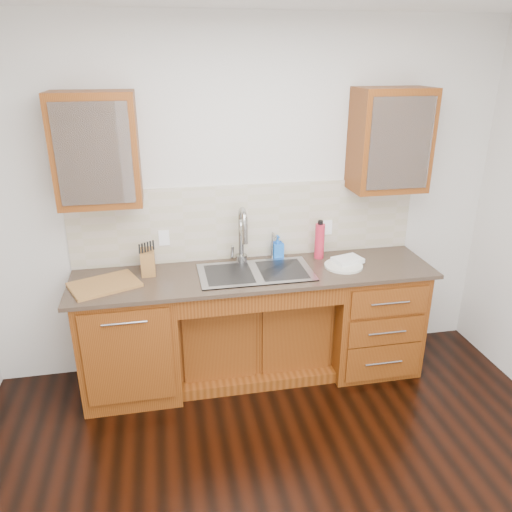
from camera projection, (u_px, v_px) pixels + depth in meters
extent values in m
cube|color=silver|center=(246.00, 202.00, 3.89)|extent=(4.00, 0.10, 2.70)
cube|color=#593014|center=(131.00, 339.00, 3.73)|extent=(0.70, 0.62, 0.88)
cube|color=#593014|center=(253.00, 330.00, 4.02)|extent=(1.20, 0.44, 0.70)
cube|color=#593014|center=(369.00, 315.00, 4.07)|extent=(0.70, 0.62, 0.88)
cube|color=#84705B|center=(255.00, 274.00, 3.72)|extent=(2.70, 0.65, 0.03)
cube|color=beige|center=(248.00, 222.00, 3.89)|extent=(2.70, 0.02, 0.59)
cube|color=#9E9EA5|center=(256.00, 283.00, 3.73)|extent=(0.84, 0.46, 0.19)
cylinder|color=#999993|center=(241.00, 238.00, 3.82)|extent=(0.04, 0.04, 0.40)
cylinder|color=#999993|center=(272.00, 245.00, 3.91)|extent=(0.02, 0.02, 0.24)
cube|color=#593014|center=(97.00, 150.00, 3.32)|extent=(0.55, 0.34, 0.75)
cube|color=#593014|center=(390.00, 140.00, 3.70)|extent=(0.55, 0.34, 0.75)
cube|color=white|center=(164.00, 238.00, 3.79)|extent=(0.08, 0.01, 0.12)
cube|color=white|center=(327.00, 227.00, 4.03)|extent=(0.08, 0.01, 0.12)
imported|color=blue|center=(278.00, 247.00, 3.95)|extent=(0.09, 0.09, 0.18)
cylinder|color=#B92035|center=(320.00, 241.00, 3.93)|extent=(0.10, 0.10, 0.28)
cylinder|color=beige|center=(344.00, 266.00, 3.81)|extent=(0.30, 0.30, 0.02)
cube|color=white|center=(348.00, 260.00, 3.85)|extent=(0.25, 0.21, 0.03)
cube|color=brown|center=(148.00, 262.00, 3.66)|extent=(0.10, 0.16, 0.18)
cube|color=olive|center=(105.00, 285.00, 3.49)|extent=(0.54, 0.47, 0.02)
imported|color=white|center=(76.00, 158.00, 3.32)|extent=(0.14, 0.14, 0.11)
imported|color=white|center=(114.00, 158.00, 3.37)|extent=(0.09, 0.09, 0.08)
imported|color=white|center=(381.00, 148.00, 3.71)|extent=(0.14, 0.14, 0.09)
imported|color=white|center=(396.00, 148.00, 3.73)|extent=(0.12, 0.12, 0.09)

